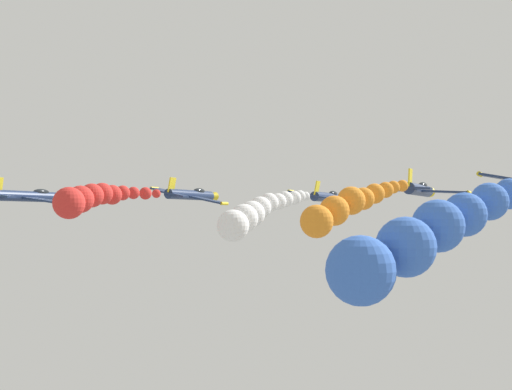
{
  "coord_description": "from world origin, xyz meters",
  "views": [
    {
      "loc": [
        25.59,
        -54.21,
        128.06
      ],
      "look_at": [
        0.0,
        0.0,
        130.0
      ],
      "focal_mm": 45.79,
      "sensor_mm": 36.0,
      "label": 1
    }
  ],
  "objects_px": {
    "airplane_right_inner": "(419,190)",
    "airplane_left_inner": "(191,195)",
    "airplane_left_outer": "(29,196)",
    "airplane_lead": "(328,197)"
  },
  "relations": [
    {
      "from": "airplane_right_inner",
      "to": "airplane_left_outer",
      "type": "relative_size",
      "value": 1.0
    },
    {
      "from": "airplane_right_inner",
      "to": "airplane_left_inner",
      "type": "bearing_deg",
      "value": -179.74
    },
    {
      "from": "airplane_left_inner",
      "to": "airplane_left_outer",
      "type": "bearing_deg",
      "value": -135.36
    },
    {
      "from": "airplane_left_inner",
      "to": "airplane_left_outer",
      "type": "height_order",
      "value": "airplane_left_inner"
    },
    {
      "from": "airplane_lead",
      "to": "airplane_left_outer",
      "type": "height_order",
      "value": "airplane_lead"
    },
    {
      "from": "airplane_left_inner",
      "to": "airplane_left_outer",
      "type": "distance_m",
      "value": 17.13
    },
    {
      "from": "airplane_right_inner",
      "to": "airplane_left_outer",
      "type": "height_order",
      "value": "airplane_right_inner"
    },
    {
      "from": "airplane_left_inner",
      "to": "airplane_right_inner",
      "type": "distance_m",
      "value": 25.26
    },
    {
      "from": "airplane_lead",
      "to": "airplane_right_inner",
      "type": "xyz_separation_m",
      "value": [
        12.75,
        -10.42,
        0.27
      ]
    },
    {
      "from": "airplane_lead",
      "to": "airplane_right_inner",
      "type": "height_order",
      "value": "airplane_right_inner"
    }
  ]
}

